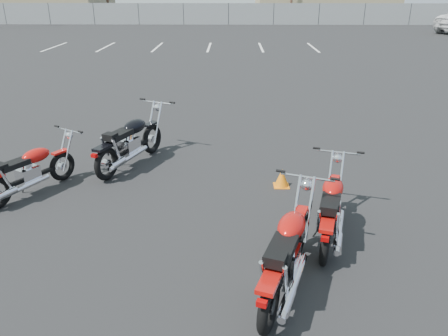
{
  "coord_description": "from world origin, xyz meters",
  "views": [
    {
      "loc": [
        0.31,
        -5.91,
        3.41
      ],
      "look_at": [
        0.2,
        0.6,
        0.65
      ],
      "focal_mm": 35.0,
      "sensor_mm": 36.0,
      "label": 1
    }
  ],
  "objects_px": {
    "motorcycle_second_black": "(130,142)",
    "motorcycle_rear_red": "(287,253)",
    "motorcycle_third_red": "(331,209)",
    "motorcycle_front_red": "(30,171)"
  },
  "relations": [
    {
      "from": "motorcycle_second_black",
      "to": "motorcycle_rear_red",
      "type": "height_order",
      "value": "motorcycle_second_black"
    },
    {
      "from": "motorcycle_third_red",
      "to": "motorcycle_rear_red",
      "type": "relative_size",
      "value": 0.94
    },
    {
      "from": "motorcycle_front_red",
      "to": "motorcycle_rear_red",
      "type": "height_order",
      "value": "motorcycle_rear_red"
    },
    {
      "from": "motorcycle_front_red",
      "to": "motorcycle_third_red",
      "type": "bearing_deg",
      "value": -15.18
    },
    {
      "from": "motorcycle_third_red",
      "to": "motorcycle_rear_red",
      "type": "bearing_deg",
      "value": -122.8
    },
    {
      "from": "motorcycle_third_red",
      "to": "motorcycle_front_red",
      "type": "bearing_deg",
      "value": 164.82
    },
    {
      "from": "motorcycle_front_red",
      "to": "motorcycle_second_black",
      "type": "distance_m",
      "value": 1.97
    },
    {
      "from": "motorcycle_third_red",
      "to": "motorcycle_rear_red",
      "type": "distance_m",
      "value": 1.41
    },
    {
      "from": "motorcycle_second_black",
      "to": "motorcycle_third_red",
      "type": "xyz_separation_m",
      "value": [
        3.44,
        -2.64,
        -0.05
      ]
    },
    {
      "from": "motorcycle_second_black",
      "to": "motorcycle_third_red",
      "type": "relative_size",
      "value": 1.08
    }
  ]
}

